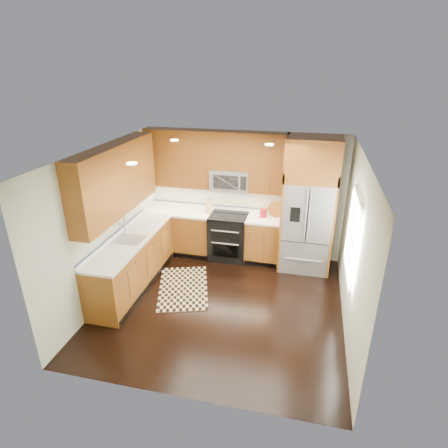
% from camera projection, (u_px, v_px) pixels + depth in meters
% --- Properties ---
extents(ground, '(4.00, 4.00, 0.00)m').
position_uv_depth(ground, '(221.00, 304.00, 6.40)').
color(ground, black).
rests_on(ground, ground).
extents(wall_back, '(4.00, 0.02, 2.60)m').
position_uv_depth(wall_back, '(244.00, 195.00, 7.66)').
color(wall_back, '#B3BAA7').
rests_on(wall_back, ground).
extents(wall_left, '(0.02, 4.00, 2.60)m').
position_uv_depth(wall_left, '(106.00, 224.00, 6.30)').
color(wall_left, '#B3BAA7').
rests_on(wall_left, ground).
extents(wall_right, '(0.02, 4.00, 2.60)m').
position_uv_depth(wall_right, '(354.00, 248.00, 5.46)').
color(wall_right, '#B3BAA7').
rests_on(wall_right, ground).
extents(window, '(0.04, 1.10, 1.30)m').
position_uv_depth(window, '(352.00, 236.00, 5.60)').
color(window, white).
rests_on(window, ground).
extents(base_cabinets, '(2.85, 3.00, 0.90)m').
position_uv_depth(base_cabinets, '(171.00, 249.00, 7.28)').
color(base_cabinets, brown).
rests_on(base_cabinets, ground).
extents(countertop, '(2.86, 3.01, 0.04)m').
position_uv_depth(countertop, '(179.00, 225.00, 7.16)').
color(countertop, white).
rests_on(countertop, base_cabinets).
extents(upper_cabinets, '(2.85, 3.00, 1.15)m').
position_uv_depth(upper_cabinets, '(174.00, 168.00, 6.80)').
color(upper_cabinets, brown).
rests_on(upper_cabinets, ground).
extents(range, '(0.76, 0.67, 0.95)m').
position_uv_depth(range, '(229.00, 237.00, 7.75)').
color(range, black).
rests_on(range, ground).
extents(microwave, '(0.76, 0.40, 0.42)m').
position_uv_depth(microwave, '(230.00, 180.00, 7.39)').
color(microwave, '#B2B2B7').
rests_on(microwave, ground).
extents(refrigerator, '(0.98, 0.75, 2.60)m').
position_uv_depth(refrigerator, '(308.00, 206.00, 7.06)').
color(refrigerator, '#B2B2B7').
rests_on(refrigerator, ground).
extents(sink_faucet, '(0.54, 0.44, 0.37)m').
position_uv_depth(sink_faucet, '(128.00, 236.00, 6.57)').
color(sink_faucet, '#B2B2B7').
rests_on(sink_faucet, countertop).
extents(rug, '(1.26, 1.63, 0.01)m').
position_uv_depth(rug, '(183.00, 287.00, 6.85)').
color(rug, black).
rests_on(rug, ground).
extents(knife_block, '(0.16, 0.19, 0.31)m').
position_uv_depth(knife_block, '(209.00, 207.00, 7.68)').
color(knife_block, tan).
rests_on(knife_block, countertop).
extents(utensil_crock, '(0.17, 0.17, 0.38)m').
position_uv_depth(utensil_crock, '(263.00, 211.00, 7.44)').
color(utensil_crock, maroon).
rests_on(utensil_crock, countertop).
extents(cutting_board, '(0.36, 0.36, 0.02)m').
position_uv_depth(cutting_board, '(276.00, 216.00, 7.52)').
color(cutting_board, brown).
rests_on(cutting_board, countertop).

